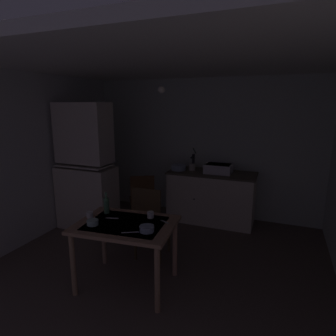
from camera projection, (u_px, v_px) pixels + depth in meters
ground_plane at (167, 255)px, 3.88m from camera, size 5.07×5.07×0.00m
wall_back at (204, 148)px, 5.21m from camera, size 4.17×0.10×2.44m
wall_left at (40, 156)px, 4.38m from camera, size 0.10×3.51×2.44m
ceiling_slab at (167, 60)px, 3.35m from camera, size 4.17×3.51×0.10m
hutch_cabinet at (86, 171)px, 4.60m from camera, size 0.91×0.49×2.02m
counter_cabinet at (211, 197)px, 4.95m from camera, size 1.46×0.64×0.87m
sink_basin at (219, 168)px, 4.80m from camera, size 0.44×0.34×0.15m
hand_pump at (193, 161)px, 4.99m from camera, size 0.05×0.27×0.39m
mixing_bowl_counter at (179, 168)px, 5.01m from camera, size 0.25×0.25×0.09m
stoneware_crock at (192, 167)px, 4.99m from camera, size 0.11×0.11×0.12m
dining_table at (126, 232)px, 3.12m from camera, size 1.12×0.87×0.74m
chair_far_side at (150, 221)px, 3.71m from camera, size 0.42×0.42×0.98m
chair_by_counter at (142, 199)px, 4.72m from camera, size 0.55×0.55×0.89m
serving_bowl_wide at (93, 222)px, 3.05m from camera, size 0.12×0.12×0.06m
soup_bowl_small at (147, 229)px, 2.89m from camera, size 0.15×0.15×0.06m
mug_tall at (150, 215)px, 3.24m from camera, size 0.08×0.08×0.07m
teacup_mint at (90, 215)px, 3.25m from camera, size 0.08×0.08×0.06m
glass_bottle at (106, 205)px, 3.37m from camera, size 0.06×0.06×0.25m
table_knife at (130, 232)px, 2.87m from camera, size 0.16×0.10×0.00m
teaspoon_near_bowl at (165, 222)px, 3.13m from camera, size 0.12×0.07×0.00m
teaspoon_by_cup at (112, 218)px, 3.23m from camera, size 0.15×0.05×0.00m
pendant_bulb at (161, 90)px, 3.29m from camera, size 0.08×0.08×0.08m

